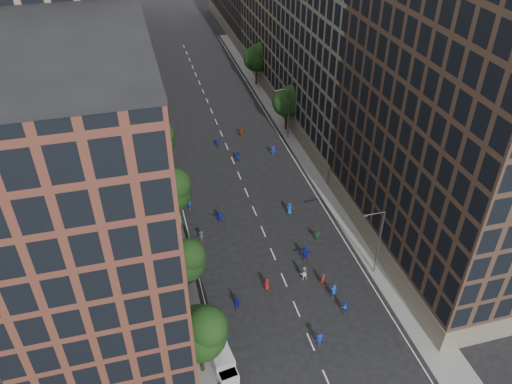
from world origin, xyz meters
TOP-DOWN VIEW (x-y plane):
  - ground at (0.00, 40.00)m, footprint 240.00×240.00m
  - sidewalk_left at (-12.00, 47.50)m, footprint 4.00×105.00m
  - sidewalk_right at (12.00, 47.50)m, footprint 4.00×105.00m
  - bldg_left_a at (-19.00, 11.00)m, footprint 14.00×22.00m
  - bldg_left_b at (-19.00, 35.00)m, footprint 14.00×26.00m
  - bldg_left_c at (-19.00, 58.00)m, footprint 14.00×20.00m
  - bldg_right_a at (19.00, 15.00)m, footprint 14.00×30.00m
  - bldg_right_b at (19.00, 44.00)m, footprint 14.00×28.00m
  - tree_left_0 at (-11.01, 3.85)m, footprint 5.20×5.20m
  - tree_left_1 at (-11.02, 13.86)m, footprint 4.80×4.80m
  - tree_left_2 at (-10.99, 25.83)m, footprint 5.60×5.60m
  - tree_left_3 at (-11.02, 39.85)m, footprint 5.00×5.00m
  - tree_left_4 at (-11.00, 55.84)m, footprint 5.40×5.40m
  - tree_left_5 at (-11.02, 71.86)m, footprint 4.80×4.80m
  - tree_right_a at (11.38, 47.85)m, footprint 5.00×5.00m
  - tree_right_b at (11.39, 67.85)m, footprint 5.20×5.20m
  - streetlamp_near at (10.37, 12.00)m, footprint 2.64×0.22m
  - streetlamp_far at (10.37, 45.00)m, footprint 2.64×0.22m
  - cargo_van at (-9.31, 3.63)m, footprint 2.57×4.53m
  - skater_0 at (-8.50, 6.50)m, footprint 1.04×0.79m
  - skater_1 at (4.46, 9.53)m, footprint 0.76×0.56m
  - skater_2 at (4.76, 7.31)m, footprint 0.95×0.82m
  - skater_3 at (0.63, 3.86)m, footprint 1.18×0.76m
  - skater_4 at (-6.23, 10.64)m, footprint 1.03×0.45m
  - skater_5 at (3.46, 16.11)m, footprint 1.68×0.62m
  - skater_6 at (-2.35, 12.61)m, footprint 0.87×0.69m
  - skater_7 at (4.01, 11.65)m, footprint 0.67×0.57m
  - skater_8 at (2.17, 12.98)m, footprint 0.92×0.72m
  - skater_9 at (-8.12, 22.50)m, footprint 1.22×0.89m
  - skater_10 at (6.11, 18.97)m, footprint 1.00×0.61m
  - skater_11 at (-5.05, 25.74)m, footprint 1.61×0.59m
  - skater_12 at (4.41, 25.13)m, footprint 0.91×0.66m
  - skater_13 at (-8.50, 29.70)m, footprint 0.58×0.39m
  - skater_14 at (0.73, 39.93)m, footprint 1.01×0.92m
  - skater_15 at (6.58, 40.29)m, footprint 1.11×0.75m
  - skater_16 at (-1.47, 44.84)m, footprint 1.10×0.81m
  - skater_17 at (3.13, 47.53)m, footprint 1.63×0.74m

SIDE VIEW (x-z plane):
  - ground at x=0.00m, z-range 0.00..0.00m
  - sidewalk_left at x=-12.00m, z-range 0.00..0.15m
  - sidewalk_right at x=12.00m, z-range 0.00..0.15m
  - skater_13 at x=-8.50m, z-range 0.00..1.55m
  - skater_6 at x=-2.35m, z-range 0.00..1.55m
  - skater_7 at x=4.01m, z-range 0.00..1.56m
  - skater_10 at x=6.11m, z-range 0.00..1.60m
  - skater_15 at x=6.58m, z-range 0.00..1.60m
  - skater_2 at x=4.76m, z-range 0.00..1.66m
  - skater_9 at x=-8.12m, z-range 0.00..1.69m
  - skater_14 at x=0.73m, z-range 0.00..1.69m
  - skater_17 at x=3.13m, z-range 0.00..1.69m
  - skater_11 at x=-5.05m, z-range 0.00..1.71m
  - skater_3 at x=0.63m, z-range 0.00..1.72m
  - skater_16 at x=-1.47m, z-range 0.00..1.73m
  - skater_12 at x=4.41m, z-range 0.00..1.73m
  - skater_4 at x=-6.23m, z-range 0.00..1.74m
  - skater_5 at x=3.46m, z-range 0.00..1.79m
  - skater_8 at x=2.17m, z-range 0.00..1.87m
  - skater_0 at x=-8.50m, z-range 0.00..1.90m
  - skater_1 at x=4.46m, z-range 0.00..1.90m
  - cargo_van at x=-9.31m, z-range 0.06..2.36m
  - streetlamp_near at x=10.37m, z-range 0.64..9.70m
  - streetlamp_far at x=10.37m, z-range 0.64..9.70m
  - tree_left_1 at x=-11.02m, z-range 1.45..9.66m
  - tree_right_a at x=11.38m, z-range 1.43..9.83m
  - tree_left_5 at x=-11.02m, z-range 1.51..9.84m
  - tree_left_3 at x=-11.02m, z-range 1.53..10.11m
  - tree_left_0 at x=-11.01m, z-range 1.54..10.37m
  - tree_right_b at x=11.39m, z-range 1.54..10.37m
  - tree_left_4 at x=-11.00m, z-range 1.56..10.63m
  - tree_left_2 at x=-10.99m, z-range 1.63..11.08m
  - bldg_left_c at x=-19.00m, z-range 0.00..28.00m
  - bldg_left_a at x=-19.00m, z-range 0.00..30.00m
  - bldg_right_b at x=19.00m, z-range 0.00..33.00m
  - bldg_left_b at x=-19.00m, z-range 0.00..34.00m
  - bldg_right_a at x=19.00m, z-range 0.00..36.00m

